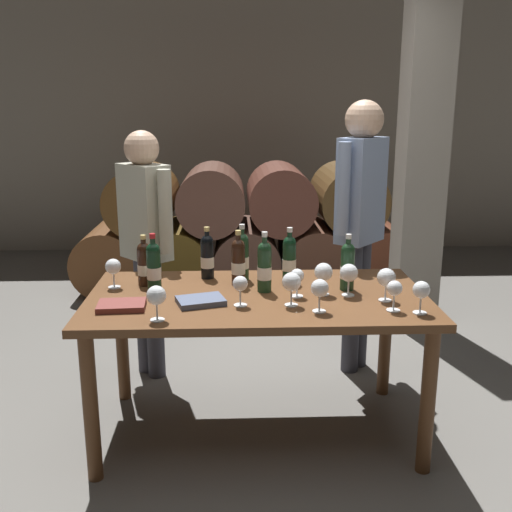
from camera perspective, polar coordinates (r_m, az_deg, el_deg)
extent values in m
plane|color=#66635E|center=(3.30, 0.14, -16.40)|extent=(14.00, 14.00, 0.00)
cube|color=gray|center=(7.03, -1.29, 12.13)|extent=(10.00, 0.24, 2.80)
cylinder|color=brown|center=(5.72, -13.68, 0.00)|extent=(0.60, 0.90, 0.60)
cylinder|color=#4F3A12|center=(5.62, -7.38, 0.06)|extent=(0.60, 0.90, 0.60)
cylinder|color=#513428|center=(5.60, -0.95, 0.12)|extent=(0.60, 0.90, 0.60)
cylinder|color=#563323|center=(5.65, 5.45, 0.18)|extent=(0.60, 0.90, 0.60)
cylinder|color=#5D2D1C|center=(5.77, 11.66, 0.24)|extent=(0.60, 0.90, 0.60)
cylinder|color=#523315|center=(5.55, -10.82, 5.48)|extent=(0.60, 0.90, 0.60)
cylinder|color=brown|center=(5.49, -4.28, 5.61)|extent=(0.60, 0.90, 0.60)
cylinder|color=brown|center=(5.51, 2.32, 5.66)|extent=(0.60, 0.90, 0.60)
cylinder|color=#51381B|center=(5.59, 8.80, 5.63)|extent=(0.60, 0.90, 0.60)
cube|color=gray|center=(4.66, 15.69, 9.15)|extent=(0.32, 0.32, 2.60)
cube|color=brown|center=(2.98, 0.15, -4.13)|extent=(1.70, 0.90, 0.04)
cylinder|color=brown|center=(2.85, -15.64, -13.96)|extent=(0.07, 0.07, 0.72)
cylinder|color=brown|center=(2.92, 16.22, -13.35)|extent=(0.07, 0.07, 0.72)
cylinder|color=brown|center=(3.54, -12.80, -7.99)|extent=(0.07, 0.07, 0.72)
cylinder|color=brown|center=(3.59, 12.36, -7.63)|extent=(0.07, 0.07, 0.72)
cylinder|color=black|center=(3.06, -9.81, -1.43)|extent=(0.07, 0.07, 0.21)
sphere|color=black|center=(3.03, -9.90, 0.59)|extent=(0.07, 0.07, 0.07)
cylinder|color=black|center=(3.02, -9.92, 1.08)|extent=(0.03, 0.03, 0.07)
cylinder|color=#B21E23|center=(3.01, -9.96, 1.92)|extent=(0.03, 0.03, 0.02)
cylinder|color=silver|center=(3.06, -9.80, -1.62)|extent=(0.07, 0.07, 0.06)
cylinder|color=#19381E|center=(3.00, 0.82, -1.44)|extent=(0.07, 0.07, 0.22)
sphere|color=#19381E|center=(2.97, 0.83, 0.69)|extent=(0.07, 0.07, 0.07)
cylinder|color=#19381E|center=(2.97, 0.83, 1.22)|extent=(0.03, 0.03, 0.07)
cylinder|color=silver|center=(2.96, 0.83, 2.10)|extent=(0.03, 0.03, 0.02)
cylinder|color=silver|center=(3.01, 0.82, -1.63)|extent=(0.07, 0.07, 0.07)
cylinder|color=black|center=(3.11, -1.71, -0.97)|extent=(0.07, 0.07, 0.21)
sphere|color=black|center=(3.09, -1.73, 0.99)|extent=(0.07, 0.07, 0.07)
cylinder|color=black|center=(3.08, -1.73, 1.47)|extent=(0.03, 0.03, 0.06)
cylinder|color=tan|center=(3.07, -1.74, 2.27)|extent=(0.03, 0.03, 0.02)
cylinder|color=silver|center=(3.12, -1.71, -1.15)|extent=(0.07, 0.07, 0.06)
cylinder|color=black|center=(3.17, 3.23, -0.66)|extent=(0.07, 0.07, 0.21)
sphere|color=black|center=(3.15, 3.25, 1.27)|extent=(0.07, 0.07, 0.07)
cylinder|color=black|center=(3.14, 3.26, 1.74)|extent=(0.03, 0.03, 0.07)
cylinder|color=silver|center=(3.13, 3.27, 2.54)|extent=(0.03, 0.03, 0.02)
cylinder|color=silver|center=(3.18, 3.22, -0.84)|extent=(0.07, 0.07, 0.06)
cylinder|color=#19381E|center=(3.21, -1.34, -0.42)|extent=(0.07, 0.07, 0.21)
sphere|color=#19381E|center=(3.18, -1.35, 1.55)|extent=(0.07, 0.07, 0.07)
cylinder|color=#19381E|center=(3.17, -1.36, 2.04)|extent=(0.03, 0.03, 0.07)
cylinder|color=silver|center=(3.16, -1.36, 2.85)|extent=(0.03, 0.03, 0.02)
cylinder|color=silver|center=(3.21, -1.34, -0.61)|extent=(0.07, 0.07, 0.06)
cylinder|color=black|center=(3.17, -10.69, -1.12)|extent=(0.07, 0.07, 0.19)
sphere|color=black|center=(3.14, -10.78, 0.65)|extent=(0.07, 0.07, 0.07)
cylinder|color=black|center=(3.13, -10.80, 1.08)|extent=(0.03, 0.03, 0.06)
cylinder|color=tan|center=(3.13, -10.84, 1.80)|extent=(0.03, 0.03, 0.02)
cylinder|color=silver|center=(3.17, -10.69, -1.28)|extent=(0.07, 0.07, 0.06)
cylinder|color=black|center=(3.25, -4.71, -0.41)|extent=(0.07, 0.07, 0.20)
sphere|color=black|center=(3.22, -4.75, 1.41)|extent=(0.07, 0.07, 0.07)
cylinder|color=black|center=(3.22, -4.76, 1.86)|extent=(0.03, 0.03, 0.06)
cylinder|color=tan|center=(3.21, -4.77, 2.60)|extent=(0.03, 0.03, 0.02)
cylinder|color=silver|center=(3.25, -4.70, -0.58)|extent=(0.07, 0.07, 0.06)
cylinder|color=#19381E|center=(3.07, 8.79, -1.39)|extent=(0.07, 0.07, 0.21)
sphere|color=#19381E|center=(3.04, 8.87, 0.58)|extent=(0.07, 0.07, 0.07)
cylinder|color=#19381E|center=(3.03, 8.89, 1.06)|extent=(0.03, 0.03, 0.06)
cylinder|color=silver|center=(3.02, 8.92, 1.87)|extent=(0.03, 0.03, 0.02)
cylinder|color=silver|center=(3.07, 8.79, -1.57)|extent=(0.07, 0.07, 0.06)
cylinder|color=white|center=(2.83, 3.41, -4.74)|extent=(0.06, 0.06, 0.00)
cylinder|color=white|center=(2.82, 3.42, -3.97)|extent=(0.01, 0.01, 0.07)
sphere|color=white|center=(2.79, 3.44, -2.50)|extent=(0.09, 0.09, 0.09)
cylinder|color=white|center=(3.00, 8.86, -3.74)|extent=(0.06, 0.06, 0.00)
cylinder|color=white|center=(2.99, 8.89, -3.01)|extent=(0.01, 0.01, 0.07)
sphere|color=white|center=(2.97, 8.94, -1.61)|extent=(0.09, 0.09, 0.09)
cylinder|color=white|center=(2.67, -9.48, -6.09)|extent=(0.06, 0.06, 0.00)
cylinder|color=white|center=(2.66, -9.52, -5.28)|extent=(0.01, 0.01, 0.07)
sphere|color=white|center=(2.64, -9.59, -3.76)|extent=(0.09, 0.09, 0.09)
cylinder|color=white|center=(2.83, 13.08, -5.12)|extent=(0.06, 0.06, 0.00)
cylinder|color=white|center=(2.81, 13.13, -4.35)|extent=(0.01, 0.01, 0.07)
sphere|color=white|center=(2.79, 13.21, -3.03)|extent=(0.07, 0.07, 0.07)
cylinder|color=white|center=(3.00, 6.46, -3.68)|extent=(0.06, 0.06, 0.00)
cylinder|color=white|center=(2.99, 6.48, -2.95)|extent=(0.01, 0.01, 0.07)
sphere|color=white|center=(2.96, 6.52, -1.54)|extent=(0.09, 0.09, 0.09)
cylinder|color=white|center=(3.18, -13.49, -2.93)|extent=(0.06, 0.06, 0.00)
cylinder|color=white|center=(3.17, -13.53, -2.24)|extent=(0.01, 0.01, 0.07)
sphere|color=white|center=(3.15, -13.60, -0.99)|extent=(0.08, 0.08, 0.08)
cylinder|color=white|center=(2.82, -1.51, -4.76)|extent=(0.06, 0.06, 0.00)
cylinder|color=white|center=(2.81, -1.52, -3.99)|extent=(0.01, 0.01, 0.07)
sphere|color=white|center=(2.79, -1.53, -2.66)|extent=(0.07, 0.07, 0.07)
cylinder|color=white|center=(2.96, 12.33, -4.18)|extent=(0.06, 0.06, 0.00)
cylinder|color=white|center=(2.95, 12.37, -3.44)|extent=(0.01, 0.01, 0.07)
sphere|color=white|center=(2.92, 12.45, -2.03)|extent=(0.09, 0.09, 0.09)
cylinder|color=white|center=(2.82, 15.50, -5.30)|extent=(0.06, 0.06, 0.00)
cylinder|color=white|center=(2.81, 15.55, -4.53)|extent=(0.01, 0.01, 0.07)
sphere|color=white|center=(2.79, 15.65, -3.14)|extent=(0.08, 0.08, 0.08)
cylinder|color=white|center=(2.96, 3.95, -3.89)|extent=(0.06, 0.06, 0.00)
cylinder|color=white|center=(2.94, 3.96, -3.15)|extent=(0.01, 0.01, 0.07)
sphere|color=white|center=(2.92, 3.98, -1.90)|extent=(0.07, 0.07, 0.07)
cylinder|color=white|center=(2.76, 6.10, -5.31)|extent=(0.06, 0.06, 0.00)
cylinder|color=white|center=(2.74, 6.12, -4.53)|extent=(0.01, 0.01, 0.07)
sphere|color=white|center=(2.72, 6.16, -3.08)|extent=(0.08, 0.08, 0.08)
cube|color=#4C5670|center=(2.86, -5.36, -4.33)|extent=(0.26, 0.22, 0.03)
cube|color=brown|center=(2.85, -12.83, -4.68)|extent=(0.23, 0.17, 0.03)
cylinder|color=#383842|center=(3.92, 10.01, -4.57)|extent=(0.11, 0.11, 0.85)
cylinder|color=#383842|center=(3.83, 9.20, -5.00)|extent=(0.11, 0.11, 0.85)
cube|color=#8499BC|center=(3.70, 10.10, 6.23)|extent=(0.35, 0.36, 0.64)
cylinder|color=#8499BC|center=(3.88, 11.66, 7.00)|extent=(0.08, 0.08, 0.54)
cylinder|color=#8499BC|center=(3.51, 8.42, 6.39)|extent=(0.08, 0.08, 0.54)
sphere|color=tan|center=(3.66, 10.40, 12.81)|extent=(0.23, 0.23, 0.23)
cylinder|color=#383842|center=(3.86, -10.68, -5.58)|extent=(0.11, 0.11, 0.77)
cylinder|color=#383842|center=(3.77, -9.73, -6.00)|extent=(0.11, 0.11, 0.77)
cube|color=#B2B29E|center=(3.64, -10.68, 4.18)|extent=(0.35, 0.36, 0.58)
cylinder|color=#B2B29E|center=(3.81, -12.48, 4.98)|extent=(0.08, 0.08, 0.49)
cylinder|color=#B2B29E|center=(3.47, -8.75, 4.23)|extent=(0.08, 0.08, 0.49)
sphere|color=tan|center=(3.59, -10.97, 10.17)|extent=(0.21, 0.21, 0.21)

